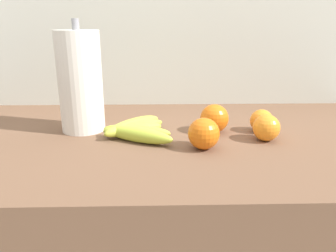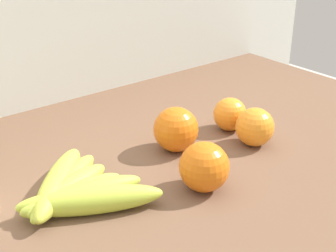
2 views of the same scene
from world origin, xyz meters
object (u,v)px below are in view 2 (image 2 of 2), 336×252
orange_center (204,167)px  banana_bunch (74,191)px  orange_right (255,127)px  orange_front (230,114)px  orange_back_left (176,129)px

orange_center → banana_bunch: bearing=152.9°
banana_bunch → orange_right: 0.36m
orange_center → orange_right: orange_center is taller
orange_center → orange_front: (0.19, 0.13, -0.01)m
orange_back_left → orange_center: 0.14m
orange_front → orange_back_left: bearing=-180.0°
orange_center → orange_front: orange_center is taller
banana_bunch → orange_center: 0.20m
orange_front → banana_bunch: bearing=-174.1°
banana_bunch → orange_right: orange_right is taller
orange_back_left → orange_right: orange_back_left is taller
orange_back_left → orange_front: size_ratio=1.24×
orange_back_left → orange_center: (-0.05, -0.13, -0.00)m
orange_center → orange_right: 0.19m
orange_center → orange_front: size_ratio=1.21×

